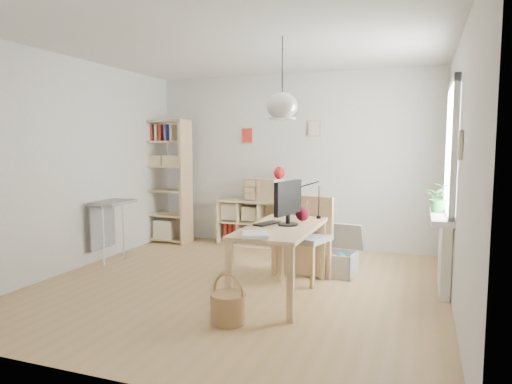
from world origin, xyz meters
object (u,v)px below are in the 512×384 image
(cube_shelf, at_px, (261,226))
(tall_bookshelf, at_px, (165,176))
(storage_chest, at_px, (334,258))
(monitor, at_px, (288,200))
(desk, at_px, (281,235))
(drawer_chest, at_px, (265,190))
(chair, at_px, (308,233))

(cube_shelf, height_order, tall_bookshelf, tall_bookshelf)
(tall_bookshelf, bearing_deg, storage_chest, -17.71)
(tall_bookshelf, bearing_deg, monitor, -35.60)
(cube_shelf, bearing_deg, desk, -65.39)
(drawer_chest, bearing_deg, storage_chest, -20.18)
(cube_shelf, bearing_deg, tall_bookshelf, -169.81)
(tall_bookshelf, xyz_separation_m, monitor, (2.64, -1.89, -0.07))
(storage_chest, xyz_separation_m, monitor, (-0.33, -0.94, 0.82))
(chair, bearing_deg, monitor, -82.44)
(tall_bookshelf, distance_m, monitor, 3.25)
(desk, xyz_separation_m, cube_shelf, (-1.02, 2.23, -0.36))
(tall_bookshelf, bearing_deg, chair, -25.60)
(tall_bookshelf, bearing_deg, drawer_chest, 8.29)
(monitor, bearing_deg, drawer_chest, 125.78)
(monitor, height_order, drawer_chest, monitor)
(drawer_chest, bearing_deg, monitor, -43.22)
(tall_bookshelf, relative_size, storage_chest, 2.81)
(chair, bearing_deg, desk, -86.41)
(desk, height_order, cube_shelf, desk)
(drawer_chest, bearing_deg, cube_shelf, 175.30)
(monitor, relative_size, drawer_chest, 0.89)
(tall_bookshelf, distance_m, drawer_chest, 1.68)
(desk, distance_m, monitor, 0.37)
(tall_bookshelf, height_order, chair, tall_bookshelf)
(desk, relative_size, monitor, 2.76)
(desk, bearing_deg, cube_shelf, 114.61)
(chair, relative_size, storage_chest, 1.38)
(storage_chest, distance_m, drawer_chest, 1.91)
(storage_chest, height_order, drawer_chest, drawer_chest)
(cube_shelf, distance_m, monitor, 2.53)
(desk, bearing_deg, chair, 77.89)
(monitor, bearing_deg, tall_bookshelf, 155.17)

